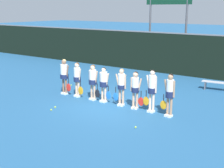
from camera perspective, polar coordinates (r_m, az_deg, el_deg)
The scene contains 18 objects.
ground_plane at distance 13.97m, azimuth -0.18°, elevation -3.70°, with size 140.00×140.00×0.00m, color #235684.
fence_windscreen at distance 20.19m, azimuth 12.31°, elevation 5.36°, with size 60.00×0.08×2.68m.
scoreboard at distance 21.86m, azimuth 10.27°, elevation 14.15°, with size 3.25×0.15×5.72m.
bench_courtside at distance 17.04m, azimuth 19.41°, elevation 0.08°, with size 2.01×0.58×0.45m.
player_0 at distance 15.51m, azimuth -8.71°, elevation 1.94°, with size 0.68×0.41×1.76m.
player_1 at distance 14.99m, azimuth -6.37°, elevation 1.34°, with size 0.63×0.35×1.68m.
player_2 at distance 14.39m, azimuth -3.51°, elevation 0.87°, with size 0.65×0.38×1.67m.
player_3 at distance 14.05m, azimuth -1.50°, elevation 0.36°, with size 0.65×0.37×1.61m.
player_4 at distance 13.51m, azimuth 1.71°, elevation -0.07°, with size 0.60×0.33×1.66m.
player_5 at distance 13.13m, azimuth 4.33°, elevation -0.55°, with size 0.61×0.34×1.62m.
player_6 at distance 12.75m, azimuth 7.31°, elevation -0.69°, with size 0.61×0.33×1.78m.
player_7 at distance 12.33m, azimuth 10.52°, elevation -1.39°, with size 0.62×0.34×1.73m.
tennis_ball_0 at distance 13.67m, azimuth -10.36°, elevation -4.19°, with size 0.07×0.07×0.07m, color #CCE033.
tennis_ball_1 at distance 11.30m, azimuth 4.34°, elevation -7.88°, with size 0.07×0.07×0.07m, color #CCE033.
tennis_ball_2 at distance 15.20m, azimuth -2.92°, elevation -2.14°, with size 0.07×0.07×0.07m, color #CCE033.
tennis_ball_3 at distance 17.40m, azimuth -7.48°, elevation -0.20°, with size 0.06×0.06×0.06m, color #CCE033.
tennis_ball_4 at distance 16.11m, azimuth -2.88°, elevation -1.22°, with size 0.07×0.07×0.07m, color #CCE033.
tennis_ball_5 at distance 13.35m, azimuth -11.07°, elevation -4.66°, with size 0.07×0.07×0.07m, color #CCE033.
Camera 1 is at (7.67, -10.90, 4.19)m, focal length 50.00 mm.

